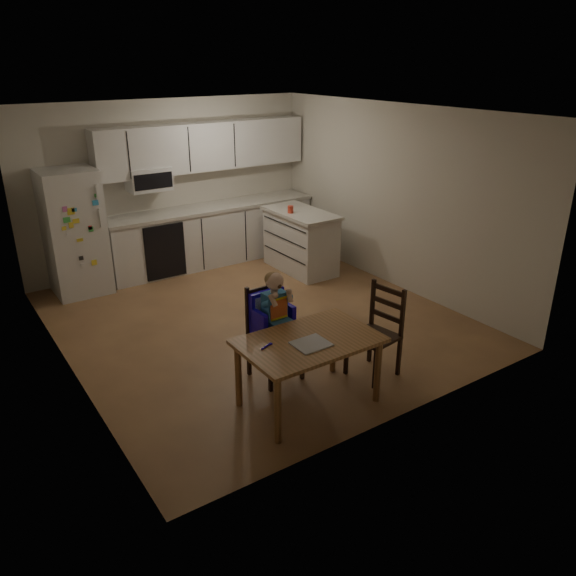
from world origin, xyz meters
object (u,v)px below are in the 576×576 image
(refrigerator, at_px, (74,233))
(red_cup, at_px, (291,209))
(dining_table, at_px, (309,348))
(kitchen_island, at_px, (301,241))
(chair_side, at_px, (380,325))
(chair_booster, at_px, (272,314))

(refrigerator, height_order, red_cup, refrigerator)
(dining_table, bearing_deg, kitchen_island, 55.91)
(red_cup, bearing_deg, refrigerator, 160.62)
(kitchen_island, height_order, chair_side, chair_side)
(chair_side, bearing_deg, refrigerator, -162.40)
(refrigerator, bearing_deg, kitchen_island, -18.55)
(refrigerator, xyz_separation_m, chair_side, (1.95, -3.94, -0.31))
(refrigerator, height_order, kitchen_island, refrigerator)
(red_cup, xyz_separation_m, dining_table, (-1.84, -3.00, -0.39))
(kitchen_island, xyz_separation_m, chair_side, (-1.08, -2.92, 0.07))
(red_cup, bearing_deg, chair_side, -107.05)
(red_cup, bearing_deg, dining_table, -121.57)
(refrigerator, distance_m, red_cup, 3.02)
(chair_booster, height_order, chair_side, chair_booster)
(chair_booster, relative_size, chair_side, 1.21)
(kitchen_island, height_order, red_cup, red_cup)
(chair_side, bearing_deg, dining_table, -94.82)
(chair_booster, bearing_deg, refrigerator, 104.22)
(refrigerator, distance_m, kitchen_island, 3.22)
(kitchen_island, relative_size, red_cup, 11.73)
(kitchen_island, distance_m, chair_side, 3.12)
(red_cup, relative_size, chair_booster, 0.09)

